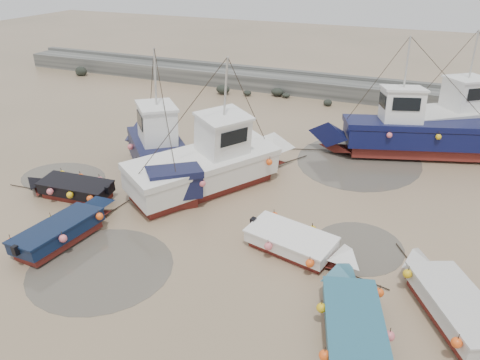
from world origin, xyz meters
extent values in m
plane|color=#9B7E61|center=(0.00, 0.00, 0.00)|extent=(120.00, 120.00, 0.00)
cube|color=slate|center=(0.00, 22.00, 0.60)|extent=(60.00, 2.20, 1.20)
cube|color=slate|center=(0.00, 23.21, 1.32)|extent=(60.00, 0.60, 0.25)
ellipsoid|color=black|center=(5.10, 19.02, 0.29)|extent=(0.84, 0.86, 0.51)
ellipsoid|color=black|center=(7.80, 20.56, 0.34)|extent=(0.98, 1.07, 0.72)
ellipsoid|color=black|center=(-5.07, 20.46, 0.35)|extent=(0.99, 0.80, 0.58)
ellipsoid|color=black|center=(-23.51, 19.66, 0.23)|extent=(0.65, 0.64, 0.43)
ellipsoid|color=black|center=(-4.31, 20.27, 0.21)|extent=(0.61, 0.53, 0.32)
ellipsoid|color=black|center=(-9.17, 19.34, 0.38)|extent=(1.09, 0.88, 0.72)
ellipsoid|color=black|center=(-7.25, 19.65, 0.23)|extent=(0.65, 0.60, 0.37)
ellipsoid|color=black|center=(-0.92, 19.60, 0.22)|extent=(0.64, 0.62, 0.48)
ellipsoid|color=black|center=(-23.42, 19.80, 0.38)|extent=(1.10, 0.87, 0.86)
ellipsoid|color=black|center=(7.84, 20.42, 0.19)|extent=(0.55, 0.45, 0.29)
cylinder|color=#514B41|center=(-3.70, -2.55, 0.00)|extent=(5.15, 5.15, 0.01)
cylinder|color=#514B41|center=(4.47, 2.35, 0.00)|extent=(3.42, 3.42, 0.01)
cylinder|color=#514B41|center=(-10.10, 2.65, 0.00)|extent=(4.38, 4.38, 0.01)
cylinder|color=#514B41|center=(2.98, 10.57, 0.00)|extent=(6.49, 6.49, 0.01)
cube|color=maroon|center=(-6.10, -1.91, 0.15)|extent=(1.64, 3.31, 0.30)
cube|color=black|center=(-6.10, -1.91, 0.53)|extent=(1.89, 3.57, 0.45)
pyramid|color=black|center=(-5.86, 0.13, 0.98)|extent=(1.58, 0.88, 0.90)
cube|color=brown|center=(-6.10, -1.91, 0.69)|extent=(1.53, 2.99, 0.10)
cube|color=black|center=(-6.10, -1.91, 0.78)|extent=(1.96, 3.65, 0.07)
cube|color=black|center=(-6.30, -3.68, 0.70)|extent=(0.24, 0.20, 0.35)
cylinder|color=black|center=(-5.76, 1.00, 0.03)|extent=(0.27, 1.99, 0.04)
sphere|color=#F75818|center=(-7.12, -3.16, 0.63)|extent=(0.30, 0.30, 0.30)
sphere|color=#F75818|center=(-5.28, -2.46, 0.63)|extent=(0.30, 0.30, 0.30)
sphere|color=#F75818|center=(-6.91, -1.36, 0.63)|extent=(0.30, 0.30, 0.30)
sphere|color=#F75818|center=(-5.07, -0.66, 0.63)|extent=(0.30, 0.30, 0.30)
cube|color=maroon|center=(5.16, -2.42, 0.15)|extent=(2.20, 3.44, 0.30)
cube|color=#22566B|center=(5.16, -2.42, 0.53)|extent=(2.49, 3.73, 0.45)
pyramid|color=#22566B|center=(4.56, -0.45, 0.98)|extent=(1.70, 1.14, 0.90)
cube|color=brown|center=(5.16, -2.42, 0.69)|extent=(2.03, 3.12, 0.10)
cube|color=#22566B|center=(5.16, -2.42, 0.78)|extent=(2.57, 3.82, 0.07)
cylinder|color=black|center=(4.31, 0.39, 0.03)|extent=(0.62, 1.93, 0.04)
sphere|color=#F75818|center=(4.69, -3.98, 0.63)|extent=(0.30, 0.30, 0.30)
sphere|color=#F75818|center=(6.16, -2.59, 0.63)|extent=(0.30, 0.30, 0.30)
sphere|color=#F75818|center=(4.17, -2.25, 0.63)|extent=(0.30, 0.30, 0.30)
sphere|color=#F75818|center=(5.63, -0.86, 0.63)|extent=(0.30, 0.30, 0.30)
cube|color=maroon|center=(-7.98, 1.28, 0.15)|extent=(3.10, 1.33, 0.30)
cube|color=black|center=(-7.98, 1.28, 0.53)|extent=(3.34, 1.54, 0.45)
pyramid|color=black|center=(-9.95, 1.12, 0.98)|extent=(0.81, 1.33, 0.90)
cube|color=brown|center=(-7.98, 1.28, 0.69)|extent=(2.80, 1.24, 0.10)
cube|color=black|center=(-7.98, 1.28, 0.78)|extent=(3.41, 1.59, 0.07)
cube|color=black|center=(-6.29, 1.41, 0.70)|extent=(0.20, 0.23, 0.35)
cylinder|color=black|center=(-10.80, 1.05, 0.03)|extent=(2.00, 0.20, 0.04)
sphere|color=#F75818|center=(-6.64, 0.62, 0.63)|extent=(0.30, 0.30, 0.30)
sphere|color=#F75818|center=(-7.27, 2.10, 0.63)|extent=(0.30, 0.30, 0.30)
sphere|color=#F75818|center=(-7.67, 0.54, 0.63)|extent=(0.30, 0.30, 0.30)
sphere|color=#F75818|center=(-8.30, 2.01, 0.63)|extent=(0.30, 0.30, 0.30)
sphere|color=#F75818|center=(-8.70, 0.46, 0.63)|extent=(0.30, 0.30, 0.30)
sphere|color=#F75818|center=(-9.33, 1.93, 0.63)|extent=(0.30, 0.30, 0.30)
cube|color=maroon|center=(2.21, 1.06, 0.15)|extent=(3.19, 1.90, 0.30)
cube|color=white|center=(2.21, 1.06, 0.53)|extent=(3.45, 2.17, 0.45)
pyramid|color=white|center=(4.10, 0.61, 0.98)|extent=(1.03, 1.60, 0.90)
cube|color=brown|center=(2.21, 1.06, 0.69)|extent=(2.89, 1.77, 0.10)
cube|color=white|center=(2.21, 1.06, 0.78)|extent=(3.54, 2.24, 0.07)
cube|color=black|center=(0.58, 1.44, 0.70)|extent=(0.23, 0.26, 0.35)
cylinder|color=black|center=(4.93, 0.41, 0.03)|extent=(1.96, 0.50, 0.04)
sphere|color=#F75818|center=(1.17, 2.18, 0.63)|extent=(0.30, 0.30, 0.30)
sphere|color=#F75818|center=(1.60, 0.32, 0.63)|extent=(0.30, 0.30, 0.30)
sphere|color=#F75818|center=(2.82, 1.79, 0.63)|extent=(0.30, 0.30, 0.30)
sphere|color=#F75818|center=(3.25, -0.07, 0.63)|extent=(0.30, 0.30, 0.30)
cube|color=maroon|center=(7.86, -0.48, 0.15)|extent=(2.97, 3.72, 0.30)
cube|color=beige|center=(7.86, -0.48, 0.53)|extent=(3.31, 4.07, 0.45)
pyramid|color=beige|center=(6.74, 1.44, 0.98)|extent=(1.78, 1.45, 0.90)
cube|color=brown|center=(7.86, -0.48, 0.69)|extent=(2.73, 3.39, 0.10)
cube|color=beige|center=(7.86, -0.48, 0.78)|extent=(3.41, 4.18, 0.07)
cylinder|color=black|center=(6.28, 2.24, 0.03)|extent=(1.04, 1.75, 0.04)
sphere|color=#F75818|center=(7.80, -2.24, 0.63)|extent=(0.30, 0.30, 0.30)
sphere|color=#F75818|center=(6.30, 0.33, 0.63)|extent=(0.30, 0.30, 0.30)
cube|color=maroon|center=(-5.26, 4.13, 0.28)|extent=(5.44, 5.59, 0.55)
cube|color=#131634|center=(-5.26, 4.13, 1.02)|extent=(5.98, 6.14, 0.95)
pyramid|color=#131634|center=(-7.82, 6.82, 1.72)|extent=(2.60, 2.57, 1.40)
cube|color=brown|center=(-5.26, 4.13, 1.54)|extent=(5.82, 5.97, 0.08)
cube|color=#131634|center=(-5.26, 4.13, 1.68)|extent=(6.11, 6.27, 0.30)
cube|color=white|center=(-5.86, 4.75, 2.65)|extent=(2.51, 2.53, 1.70)
cube|color=white|center=(-5.86, 4.75, 3.56)|extent=(2.71, 2.73, 0.12)
cube|color=black|center=(-6.56, 5.49, 2.91)|extent=(1.00, 0.95, 0.68)
cylinder|color=#B7B7B2|center=(-5.86, 4.75, 4.92)|extent=(0.10, 0.10, 2.60)
cylinder|color=black|center=(-8.57, 7.61, 0.03)|extent=(2.10, 2.21, 0.05)
sphere|color=#DD656F|center=(-4.43, 1.44, 1.38)|extent=(0.30, 0.30, 0.30)
sphere|color=#DD656F|center=(-3.33, 3.88, 1.38)|extent=(0.30, 0.30, 0.30)
sphere|color=#DD656F|center=(-5.82, 2.91, 1.38)|extent=(0.30, 0.30, 0.30)
sphere|color=#DD656F|center=(-4.71, 5.34, 1.38)|extent=(0.30, 0.30, 0.30)
sphere|color=#DD656F|center=(-7.20, 4.37, 1.38)|extent=(0.30, 0.30, 0.30)
sphere|color=#DD656F|center=(-6.10, 6.81, 1.38)|extent=(0.30, 0.30, 0.30)
cube|color=maroon|center=(-3.11, 4.19, 0.28)|extent=(5.03, 6.64, 0.55)
cube|color=white|center=(-3.11, 4.19, 1.02)|extent=(5.58, 7.24, 0.95)
pyramid|color=white|center=(-1.07, 7.68, 1.72)|extent=(2.78, 2.43, 1.40)
cube|color=brown|center=(-3.11, 4.19, 1.54)|extent=(5.42, 7.05, 0.08)
cube|color=white|center=(-3.11, 4.19, 1.68)|extent=(5.70, 7.40, 0.30)
cube|color=white|center=(-2.63, 5.02, 2.65)|extent=(2.45, 2.57, 1.70)
cube|color=white|center=(-2.63, 5.02, 3.56)|extent=(2.65, 2.78, 0.12)
cube|color=black|center=(-2.11, 5.90, 2.91)|extent=(1.25, 0.76, 0.68)
cylinder|color=#B7B7B2|center=(-2.63, 5.02, 4.92)|extent=(0.10, 0.10, 2.60)
cylinder|color=black|center=(-0.50, 8.66, 0.03)|extent=(1.55, 2.62, 0.05)
sphere|color=#DD656F|center=(-5.64, 2.46, 1.38)|extent=(0.30, 0.30, 0.30)
sphere|color=#DD656F|center=(-2.44, 2.73, 1.38)|extent=(0.30, 0.30, 0.30)
sphere|color=#DD656F|center=(-3.78, 5.65, 1.38)|extent=(0.30, 0.30, 0.30)
sphere|color=#DD656F|center=(-0.57, 5.93, 1.38)|extent=(0.30, 0.30, 0.30)
cube|color=maroon|center=(5.67, 12.64, 0.28)|extent=(7.56, 4.44, 0.55)
cube|color=#0C0F37|center=(5.67, 12.64, 1.02)|extent=(8.19, 5.00, 0.95)
pyramid|color=#0C0F37|center=(1.48, 11.30, 1.72)|extent=(2.21, 3.09, 1.40)
cube|color=brown|center=(5.67, 12.64, 1.54)|extent=(7.99, 4.84, 0.08)
cube|color=#0C0F37|center=(5.67, 12.64, 1.68)|extent=(8.37, 5.11, 0.30)
cube|color=white|center=(4.67, 12.32, 2.65)|extent=(2.50, 2.47, 1.70)
cube|color=white|center=(4.67, 12.32, 3.56)|extent=(2.70, 2.67, 0.12)
cube|color=black|center=(3.70, 12.01, 2.91)|extent=(0.55, 1.60, 0.68)
cylinder|color=#B7B7B2|center=(4.67, 12.32, 4.92)|extent=(0.10, 0.10, 2.60)
cylinder|color=black|center=(0.36, 10.94, 0.03)|extent=(2.87, 0.96, 0.05)
sphere|color=#DD656F|center=(6.96, 14.64, 1.38)|extent=(0.30, 0.30, 0.30)
sphere|color=#DD656F|center=(6.72, 11.38, 1.38)|extent=(0.30, 0.30, 0.30)
sphere|color=#DD656F|center=(4.63, 13.90, 1.38)|extent=(0.30, 0.30, 0.30)
sphere|color=#DD656F|center=(4.38, 10.64, 1.38)|extent=(0.30, 0.30, 0.30)
sphere|color=#DD656F|center=(2.29, 13.15, 1.38)|extent=(0.30, 0.30, 0.30)
cube|color=maroon|center=(7.08, 15.68, 0.28)|extent=(6.16, 5.57, 0.55)
cube|color=beige|center=(7.08, 15.68, 1.02)|extent=(6.76, 6.17, 0.95)
cube|color=brown|center=(7.08, 15.68, 1.54)|extent=(6.57, 5.99, 0.08)
cube|color=beige|center=(7.08, 15.68, 1.68)|extent=(6.91, 6.30, 0.30)
cube|color=white|center=(7.77, 16.23, 2.65)|extent=(2.75, 2.74, 1.70)
cube|color=white|center=(7.77, 16.23, 3.56)|extent=(2.97, 2.95, 0.12)
cylinder|color=#B7B7B2|center=(7.77, 16.23, 4.92)|extent=(0.10, 0.10, 2.60)
sphere|color=#DD656F|center=(4.15, 15.22, 1.38)|extent=(0.30, 0.30, 0.30)
sphere|color=#DD656F|center=(6.80, 13.56, 1.38)|extent=(0.30, 0.30, 0.30)
sphere|color=#DD656F|center=(5.76, 16.51, 1.38)|extent=(0.30, 0.30, 0.30)
sphere|color=#DD656F|center=(8.41, 14.84, 1.38)|extent=(0.30, 0.30, 0.30)
sphere|color=#DD656F|center=(7.37, 17.80, 1.38)|extent=(0.30, 0.30, 0.30)
imported|color=#171F34|center=(-5.09, 4.77, 0.00)|extent=(0.71, 0.61, 1.63)
camera|label=1|loc=(6.19, -13.02, 10.14)|focal=35.00mm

